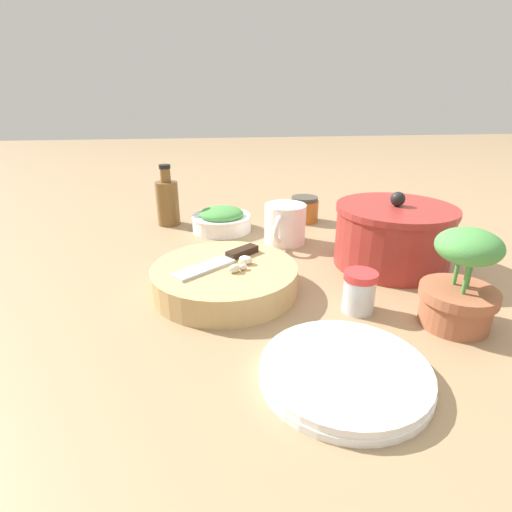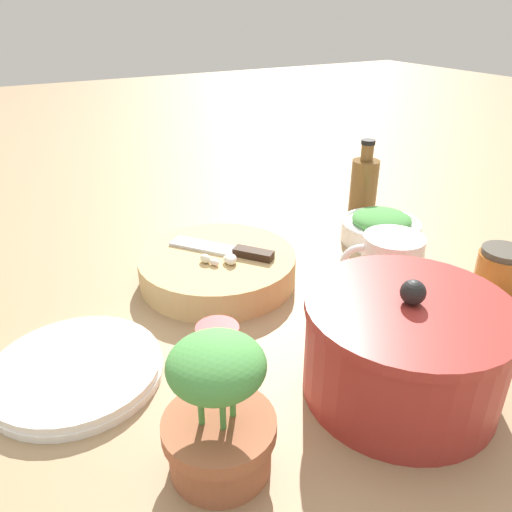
{
  "view_description": "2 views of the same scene",
  "coord_description": "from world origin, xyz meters",
  "px_view_note": "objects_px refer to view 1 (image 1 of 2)",
  "views": [
    {
      "loc": [
        0.72,
        -0.09,
        0.33
      ],
      "look_at": [
        0.07,
        -0.01,
        0.06
      ],
      "focal_mm": 28.0,
      "sensor_mm": 36.0,
      "label": 1
    },
    {
      "loc": [
        0.38,
        0.6,
        0.42
      ],
      "look_at": [
        0.05,
        -0.0,
        0.06
      ],
      "focal_mm": 35.0,
      "sensor_mm": 36.0,
      "label": 2
    }
  ],
  "objects_px": {
    "cutting_board": "(225,279)",
    "potted_herb": "(461,285)",
    "stock_pot": "(393,236)",
    "chef_knife": "(223,260)",
    "spice_jar": "(359,291)",
    "garlic_cloves": "(242,263)",
    "coffee_mug": "(285,224)",
    "honey_jar": "(304,209)",
    "herb_bowl": "(222,220)",
    "oil_bottle": "(168,201)",
    "plate_stack": "(345,372)"
  },
  "relations": [
    {
      "from": "cutting_board",
      "to": "potted_herb",
      "type": "xyz_separation_m",
      "value": [
        0.16,
        0.34,
        0.04
      ]
    },
    {
      "from": "cutting_board",
      "to": "stock_pot",
      "type": "bearing_deg",
      "value": 102.55
    },
    {
      "from": "chef_knife",
      "to": "spice_jar",
      "type": "xyz_separation_m",
      "value": [
        0.12,
        0.21,
        -0.02
      ]
    },
    {
      "from": "garlic_cloves",
      "to": "coffee_mug",
      "type": "relative_size",
      "value": 0.47
    },
    {
      "from": "honey_jar",
      "to": "stock_pot",
      "type": "relative_size",
      "value": 0.33
    },
    {
      "from": "herb_bowl",
      "to": "spice_jar",
      "type": "height_order",
      "value": "spice_jar"
    },
    {
      "from": "spice_jar",
      "to": "stock_pot",
      "type": "relative_size",
      "value": 0.29
    },
    {
      "from": "potted_herb",
      "to": "honey_jar",
      "type": "bearing_deg",
      "value": -169.64
    },
    {
      "from": "cutting_board",
      "to": "honey_jar",
      "type": "xyz_separation_m",
      "value": [
        -0.39,
        0.24,
        0.01
      ]
    },
    {
      "from": "herb_bowl",
      "to": "coffee_mug",
      "type": "distance_m",
      "value": 0.18
    },
    {
      "from": "chef_knife",
      "to": "potted_herb",
      "type": "bearing_deg",
      "value": -155.36
    },
    {
      "from": "coffee_mug",
      "to": "stock_pot",
      "type": "relative_size",
      "value": 0.53
    },
    {
      "from": "honey_jar",
      "to": "potted_herb",
      "type": "relative_size",
      "value": 0.5
    },
    {
      "from": "honey_jar",
      "to": "herb_bowl",
      "type": "bearing_deg",
      "value": -77.6
    },
    {
      "from": "garlic_cloves",
      "to": "herb_bowl",
      "type": "height_order",
      "value": "garlic_cloves"
    },
    {
      "from": "garlic_cloves",
      "to": "oil_bottle",
      "type": "xyz_separation_m",
      "value": [
        -0.41,
        -0.16,
        0.01
      ]
    },
    {
      "from": "potted_herb",
      "to": "plate_stack",
      "type": "bearing_deg",
      "value": -64.16
    },
    {
      "from": "spice_jar",
      "to": "coffee_mug",
      "type": "distance_m",
      "value": 0.33
    },
    {
      "from": "cutting_board",
      "to": "honey_jar",
      "type": "distance_m",
      "value": 0.46
    },
    {
      "from": "plate_stack",
      "to": "potted_herb",
      "type": "bearing_deg",
      "value": 115.84
    },
    {
      "from": "potted_herb",
      "to": "oil_bottle",
      "type": "bearing_deg",
      "value": -140.57
    },
    {
      "from": "herb_bowl",
      "to": "chef_knife",
      "type": "bearing_deg",
      "value": -2.15
    },
    {
      "from": "plate_stack",
      "to": "coffee_mug",
      "type": "bearing_deg",
      "value": 177.6
    },
    {
      "from": "herb_bowl",
      "to": "stock_pot",
      "type": "distance_m",
      "value": 0.42
    },
    {
      "from": "cutting_board",
      "to": "potted_herb",
      "type": "height_order",
      "value": "potted_herb"
    },
    {
      "from": "cutting_board",
      "to": "coffee_mug",
      "type": "bearing_deg",
      "value": 146.47
    },
    {
      "from": "cutting_board",
      "to": "herb_bowl",
      "type": "height_order",
      "value": "herb_bowl"
    },
    {
      "from": "chef_knife",
      "to": "plate_stack",
      "type": "distance_m",
      "value": 0.31
    },
    {
      "from": "stock_pot",
      "to": "honey_jar",
      "type": "bearing_deg",
      "value": -161.72
    },
    {
      "from": "cutting_board",
      "to": "oil_bottle",
      "type": "height_order",
      "value": "oil_bottle"
    },
    {
      "from": "cutting_board",
      "to": "chef_knife",
      "type": "bearing_deg",
      "value": -178.39
    },
    {
      "from": "stock_pot",
      "to": "chef_knife",
      "type": "bearing_deg",
      "value": -80.55
    },
    {
      "from": "garlic_cloves",
      "to": "cutting_board",
      "type": "bearing_deg",
      "value": -99.32
    },
    {
      "from": "herb_bowl",
      "to": "spice_jar",
      "type": "bearing_deg",
      "value": 24.35
    },
    {
      "from": "herb_bowl",
      "to": "plate_stack",
      "type": "bearing_deg",
      "value": 11.5
    },
    {
      "from": "cutting_board",
      "to": "plate_stack",
      "type": "height_order",
      "value": "cutting_board"
    },
    {
      "from": "herb_bowl",
      "to": "coffee_mug",
      "type": "xyz_separation_m",
      "value": [
        0.11,
        0.14,
        0.02
      ]
    },
    {
      "from": "garlic_cloves",
      "to": "coffee_mug",
      "type": "bearing_deg",
      "value": 152.64
    },
    {
      "from": "herb_bowl",
      "to": "coffee_mug",
      "type": "bearing_deg",
      "value": 52.35
    },
    {
      "from": "coffee_mug",
      "to": "garlic_cloves",
      "type": "bearing_deg",
      "value": -27.36
    },
    {
      "from": "coffee_mug",
      "to": "potted_herb",
      "type": "height_order",
      "value": "potted_herb"
    },
    {
      "from": "chef_knife",
      "to": "honey_jar",
      "type": "bearing_deg",
      "value": -70.94
    },
    {
      "from": "cutting_board",
      "to": "herb_bowl",
      "type": "distance_m",
      "value": 0.34
    },
    {
      "from": "chef_knife",
      "to": "coffee_mug",
      "type": "distance_m",
      "value": 0.26
    },
    {
      "from": "garlic_cloves",
      "to": "potted_herb",
      "type": "height_order",
      "value": "potted_herb"
    },
    {
      "from": "garlic_cloves",
      "to": "chef_knife",
      "type": "bearing_deg",
      "value": -127.61
    },
    {
      "from": "herb_bowl",
      "to": "spice_jar",
      "type": "distance_m",
      "value": 0.48
    },
    {
      "from": "herb_bowl",
      "to": "oil_bottle",
      "type": "bearing_deg",
      "value": -116.8
    },
    {
      "from": "herb_bowl",
      "to": "oil_bottle",
      "type": "distance_m",
      "value": 0.16
    },
    {
      "from": "coffee_mug",
      "to": "oil_bottle",
      "type": "relative_size",
      "value": 0.79
    }
  ]
}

